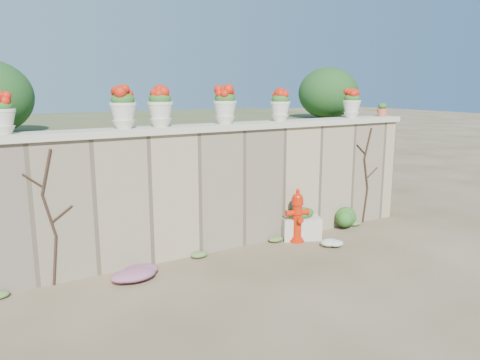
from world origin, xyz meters
TOP-DOWN VIEW (x-y plane):
  - ground at (0.00, 0.00)m, footprint 80.00×80.00m
  - stone_wall at (0.00, 1.80)m, footprint 8.00×0.40m
  - wall_cap at (0.00, 1.80)m, footprint 8.10×0.52m
  - raised_fill at (0.00, 5.00)m, footprint 9.00×6.00m
  - back_shrub_right at (3.40, 3.00)m, footprint 1.30×1.30m
  - vine_left at (-2.67, 1.58)m, footprint 0.60×0.04m
  - vine_right at (3.23, 1.58)m, footprint 0.60×0.04m
  - fire_hydrant at (1.33, 1.33)m, footprint 0.42×0.29m
  - planter_box at (1.50, 1.44)m, footprint 0.78×0.63m
  - green_shrub at (2.60, 1.40)m, footprint 0.54×0.49m
  - magenta_clump at (-1.70, 1.15)m, footprint 0.90×0.60m
  - white_flowers at (1.74, 0.78)m, footprint 0.44×0.35m
  - urn_pot_0 at (-3.12, 1.80)m, footprint 0.34×0.34m
  - urn_pot_1 at (-1.53, 1.80)m, footprint 0.39×0.39m
  - urn_pot_2 at (-0.96, 1.80)m, footprint 0.39×0.39m
  - urn_pot_3 at (0.16, 1.80)m, footprint 0.38×0.38m
  - urn_pot_4 at (1.26, 1.80)m, footprint 0.35×0.35m
  - urn_pot_5 at (2.96, 1.80)m, footprint 0.35×0.35m
  - terracotta_pot at (3.80, 1.80)m, footprint 0.21×0.21m

SIDE VIEW (x-z plane):
  - ground at x=0.00m, z-range 0.00..0.00m
  - white_flowers at x=1.74m, z-range 0.00..0.16m
  - magenta_clump at x=-1.70m, z-range 0.00..0.24m
  - green_shrub at x=2.60m, z-range 0.00..0.52m
  - planter_box at x=1.50m, z-range -0.02..0.55m
  - fire_hydrant at x=1.33m, z-range 0.00..0.96m
  - vine_left at x=-2.67m, z-range 0.04..1.94m
  - vine_right at x=3.23m, z-range 0.04..1.94m
  - stone_wall at x=0.00m, z-range 0.00..2.00m
  - raised_fill at x=0.00m, z-range 0.00..2.00m
  - wall_cap at x=0.00m, z-range 2.00..2.10m
  - terracotta_pot at x=3.80m, z-range 2.09..2.35m
  - urn_pot_0 at x=-3.12m, z-range 2.10..2.63m
  - urn_pot_5 at x=2.96m, z-range 2.10..2.64m
  - urn_pot_4 at x=1.26m, z-range 2.10..2.65m
  - urn_pot_3 at x=0.16m, z-range 2.10..2.70m
  - urn_pot_1 at x=-1.53m, z-range 2.10..2.71m
  - urn_pot_2 at x=-0.96m, z-range 2.10..2.71m
  - back_shrub_right at x=3.40m, z-range 2.00..3.10m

